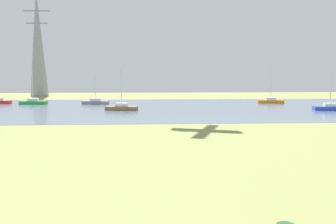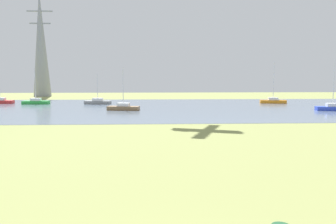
% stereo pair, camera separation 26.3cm
% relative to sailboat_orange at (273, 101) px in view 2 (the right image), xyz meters
% --- Properties ---
extents(ground_plane, '(160.00, 160.00, 0.00)m').
position_rel_sailboat_orange_xyz_m(ground_plane, '(-23.20, -36.01, -0.47)').
color(ground_plane, '#8C9351').
extents(water_surface, '(140.00, 40.00, 0.02)m').
position_rel_sailboat_orange_xyz_m(water_surface, '(-23.20, -8.01, -0.46)').
color(water_surface, slate).
rests_on(water_surface, ground).
extents(sailboat_orange, '(5.00, 2.38, 7.88)m').
position_rel_sailboat_orange_xyz_m(sailboat_orange, '(0.00, 0.00, 0.00)').
color(sailboat_orange, orange).
rests_on(sailboat_orange, water_surface).
extents(sailboat_green, '(4.85, 1.67, 6.41)m').
position_rel_sailboat_orange_xyz_m(sailboat_green, '(-44.37, 0.07, -0.02)').
color(sailboat_green, green).
rests_on(sailboat_green, water_surface).
extents(sailboat_gray, '(4.98, 2.27, 5.58)m').
position_rel_sailboat_orange_xyz_m(sailboat_gray, '(-32.99, -0.44, -0.03)').
color(sailboat_gray, gray).
rests_on(sailboat_gray, water_surface).
extents(sailboat_brown, '(5.00, 2.44, 6.38)m').
position_rel_sailboat_orange_xyz_m(sailboat_brown, '(-27.35, -12.34, -0.02)').
color(sailboat_brown, brown).
rests_on(sailboat_brown, water_surface).
extents(sailboat_blue, '(4.97, 2.21, 7.66)m').
position_rel_sailboat_orange_xyz_m(sailboat_blue, '(4.03, -14.42, -0.00)').
color(sailboat_blue, blue).
rests_on(sailboat_blue, water_surface).
extents(sailboat_red, '(4.81, 1.54, 5.83)m').
position_rel_sailboat_orange_xyz_m(sailboat_red, '(-51.46, 1.68, -0.02)').
color(sailboat_red, red).
rests_on(sailboat_red, water_surface).
extents(electricity_pylon, '(6.40, 4.40, 26.62)m').
position_rel_sailboat_orange_xyz_m(electricity_pylon, '(-50.90, 25.85, 12.85)').
color(electricity_pylon, gray).
rests_on(electricity_pylon, ground).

